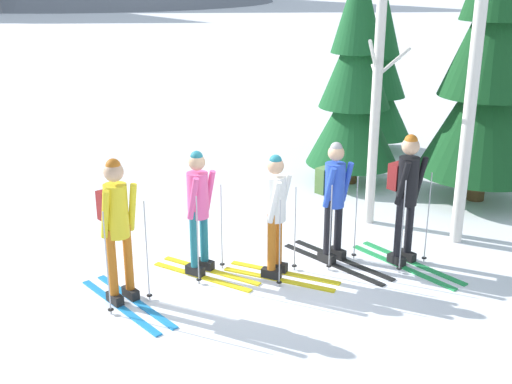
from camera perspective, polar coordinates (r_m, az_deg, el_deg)
ground_plane at (r=8.82m, az=0.52°, el=-7.28°), size 400.00×400.00×0.00m
skier_in_yellow at (r=7.91m, az=-12.11°, el=-2.62°), size 0.69×1.78×1.85m
skier_in_pink at (r=8.54m, az=-5.04°, el=-1.40°), size 1.05×1.50×1.71m
skier_in_white at (r=8.44m, az=1.76°, el=-1.73°), size 1.20×1.44×1.69m
skier_in_blue at (r=8.94m, az=6.83°, el=-0.31°), size 0.75×1.79×1.73m
skier_in_black at (r=9.00m, az=13.06°, el=0.06°), size 0.62×1.79×1.85m
pine_tree_near at (r=12.16m, az=8.68°, el=9.38°), size 1.72×1.72×4.16m
pine_tree_mid at (r=14.59m, az=10.88°, el=9.64°), size 1.44×1.44×3.48m
pine_tree_far at (r=11.68m, az=19.89°, el=10.54°), size 2.17×2.17×5.25m
birch_tree_tall at (r=9.61m, az=18.71°, el=11.27°), size 0.88×1.03×5.44m
birch_tree_slender at (r=10.21m, az=10.45°, el=7.03°), size 1.10×0.87×3.57m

